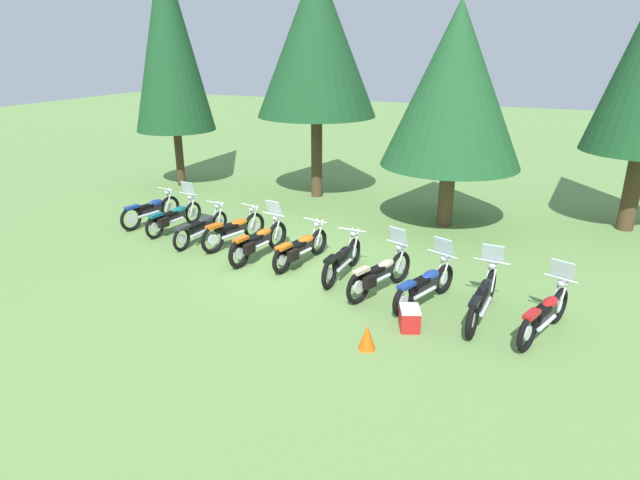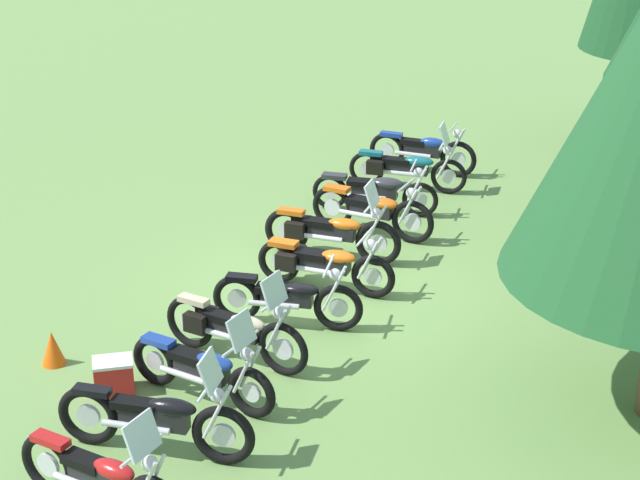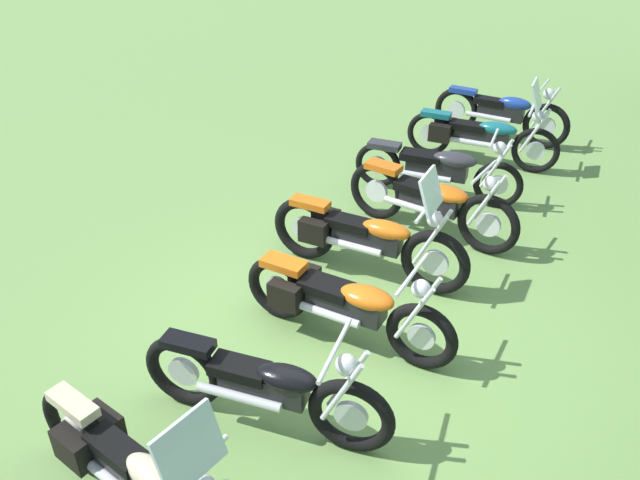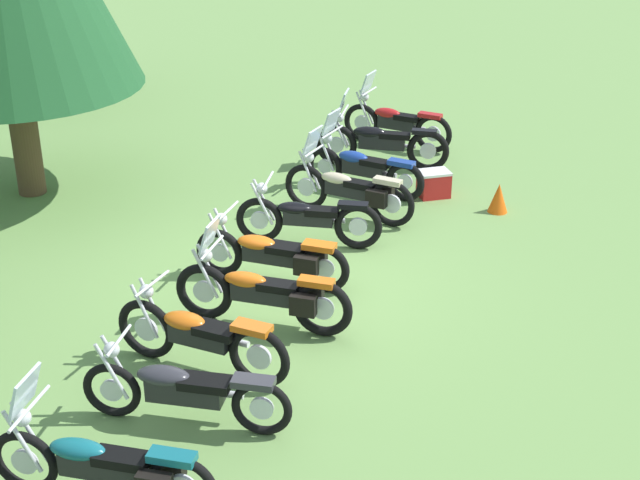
% 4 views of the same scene
% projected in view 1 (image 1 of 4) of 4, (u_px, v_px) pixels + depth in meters
% --- Properties ---
extents(ground_plane, '(80.00, 80.00, 0.00)m').
position_uv_depth(ground_plane, '(299.00, 266.00, 13.50)').
color(ground_plane, '#6B934C').
extents(motorcycle_0, '(0.72, 2.17, 1.02)m').
position_uv_depth(motorcycle_0, '(151.00, 210.00, 16.46)').
color(motorcycle_0, black).
rests_on(motorcycle_0, ground_plane).
extents(motorcycle_1, '(0.74, 2.27, 1.35)m').
position_uv_depth(motorcycle_1, '(174.00, 216.00, 15.86)').
color(motorcycle_1, black).
rests_on(motorcycle_1, ground_plane).
extents(motorcycle_2, '(0.62, 2.30, 0.98)m').
position_uv_depth(motorcycle_2, '(202.00, 226.00, 15.03)').
color(motorcycle_2, black).
rests_on(motorcycle_2, ground_plane).
extents(motorcycle_3, '(0.88, 2.19, 1.03)m').
position_uv_depth(motorcycle_3, '(234.00, 229.00, 14.70)').
color(motorcycle_3, black).
rests_on(motorcycle_3, ground_plane).
extents(motorcycle_4, '(0.79, 2.31, 1.39)m').
position_uv_depth(motorcycle_4, '(258.00, 241.00, 13.82)').
color(motorcycle_4, black).
rests_on(motorcycle_4, ground_plane).
extents(motorcycle_5, '(0.88, 2.20, 1.00)m').
position_uv_depth(motorcycle_5, '(300.00, 248.00, 13.46)').
color(motorcycle_5, black).
rests_on(motorcycle_5, ground_plane).
extents(motorcycle_6, '(0.74, 2.19, 1.01)m').
position_uv_depth(motorcycle_6, '(343.00, 259.00, 12.75)').
color(motorcycle_6, black).
rests_on(motorcycle_6, ground_plane).
extents(motorcycle_7, '(0.94, 2.15, 1.39)m').
position_uv_depth(motorcycle_7, '(380.00, 273.00, 11.88)').
color(motorcycle_7, black).
rests_on(motorcycle_7, ground_plane).
extents(motorcycle_8, '(1.01, 2.07, 1.35)m').
position_uv_depth(motorcycle_8, '(426.00, 284.00, 11.39)').
color(motorcycle_8, black).
rests_on(motorcycle_8, ground_plane).
extents(motorcycle_9, '(0.75, 2.41, 1.39)m').
position_uv_depth(motorcycle_9, '(483.00, 297.00, 10.75)').
color(motorcycle_9, black).
rests_on(motorcycle_9, ground_plane).
extents(motorcycle_10, '(0.94, 2.11, 1.38)m').
position_uv_depth(motorcycle_10, '(545.00, 313.00, 10.12)').
color(motorcycle_10, black).
rests_on(motorcycle_10, ground_plane).
extents(pine_tree_0, '(2.95, 2.95, 8.63)m').
position_uv_depth(pine_tree_0, '(169.00, 40.00, 19.40)').
color(pine_tree_0, '#42301E').
rests_on(pine_tree_0, ground_plane).
extents(pine_tree_1, '(4.10, 4.10, 7.85)m').
position_uv_depth(pine_tree_1, '(316.00, 41.00, 17.86)').
color(pine_tree_1, '#4C3823').
rests_on(pine_tree_1, ground_plane).
extents(pine_tree_2, '(4.07, 4.07, 6.46)m').
position_uv_depth(pine_tree_2, '(455.00, 86.00, 15.14)').
color(pine_tree_2, brown).
rests_on(pine_tree_2, ground_plane).
extents(picnic_cooler, '(0.54, 0.61, 0.45)m').
position_uv_depth(picnic_cooler, '(410.00, 318.00, 10.45)').
color(picnic_cooler, red).
rests_on(picnic_cooler, ground_plane).
extents(traffic_cone, '(0.32, 0.32, 0.48)m').
position_uv_depth(traffic_cone, '(367.00, 337.00, 9.74)').
color(traffic_cone, '#EA590F').
rests_on(traffic_cone, ground_plane).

